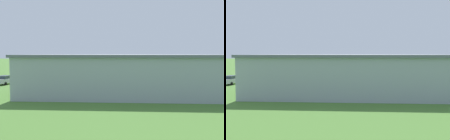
{
  "view_description": "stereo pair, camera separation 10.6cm",
  "coord_description": "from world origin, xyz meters",
  "views": [
    {
      "loc": [
        -4.29,
        77.17,
        6.07
      ],
      "look_at": [
        1.87,
        15.53,
        2.31
      ],
      "focal_mm": 46.4,
      "sensor_mm": 36.0,
      "label": 1
    },
    {
      "loc": [
        -4.4,
        77.16,
        6.07
      ],
      "look_at": [
        1.87,
        15.53,
        2.31
      ],
      "focal_mm": 46.4,
      "sensor_mm": 36.0,
      "label": 2
    }
  ],
  "objects": [
    {
      "name": "car_green",
      "position": [
        13.92,
        24.89,
        0.82
      ],
      "size": [
        2.32,
        4.66,
        1.59
      ],
      "color": "#1E6B38",
      "rests_on": "ground_plane"
    },
    {
      "name": "biplane",
      "position": [
        6.8,
        5.55,
        2.71
      ],
      "size": [
        7.56,
        7.26,
        3.68
      ],
      "color": "#B21E1E"
    },
    {
      "name": "person_at_fence_line",
      "position": [
        12.37,
        28.27,
        0.83
      ],
      "size": [
        0.5,
        0.5,
        1.66
      ],
      "color": "navy",
      "rests_on": "ground_plane"
    },
    {
      "name": "hangar",
      "position": [
        -5.74,
        36.36,
        2.9
      ],
      "size": [
        36.36,
        14.08,
        5.78
      ],
      "color": "#99A3AD",
      "rests_on": "ground_plane"
    },
    {
      "name": "car_silver",
      "position": [
        21.43,
        24.89,
        0.87
      ],
      "size": [
        2.16,
        4.16,
        1.69
      ],
      "color": "#B7B7BC",
      "rests_on": "ground_plane"
    },
    {
      "name": "person_by_parked_cars",
      "position": [
        11.44,
        26.94,
        0.75
      ],
      "size": [
        0.39,
        0.39,
        1.52
      ],
      "color": "#B23333",
      "rests_on": "ground_plane"
    },
    {
      "name": "ground_plane",
      "position": [
        0.0,
        0.0,
        0.0
      ],
      "size": [
        400.0,
        400.0,
        0.0
      ],
      "primitive_type": "plane",
      "color": "#47752D"
    },
    {
      "name": "person_watching_takeoff",
      "position": [
        7.99,
        21.32,
        0.84
      ],
      "size": [
        0.38,
        0.38,
        1.69
      ],
      "color": "#33723F",
      "rests_on": "ground_plane"
    }
  ]
}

